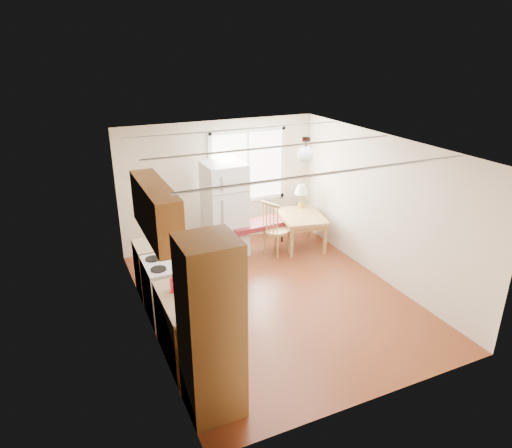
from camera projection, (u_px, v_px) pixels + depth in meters
room_shell at (276, 227)px, 6.96m from camera, size 4.60×5.60×2.62m
kitchen_run at (180, 293)px, 5.92m from camera, size 0.65×3.40×2.20m
window_unit at (248, 166)px, 9.17m from camera, size 1.64×0.05×1.51m
pendant_light at (305, 153)px, 7.20m from camera, size 0.26×0.26×0.40m
refrigerator at (225, 209)px, 8.72m from camera, size 0.75×0.77×1.80m
bench at (262, 224)px, 8.93m from camera, size 1.36×0.58×0.61m
dining_table at (301, 220)px, 9.09m from camera, size 1.02×1.23×0.68m
chair at (273, 225)px, 8.64m from camera, size 0.54×0.54×1.11m
table_lamp at (301, 191)px, 9.33m from camera, size 0.28×0.28×0.48m
coffee_maker at (194, 307)px, 5.27m from camera, size 0.22×0.26×0.34m
kettle at (175, 284)px, 5.81m from camera, size 0.13×0.13×0.24m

